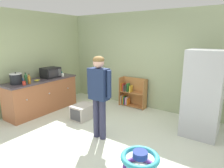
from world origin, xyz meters
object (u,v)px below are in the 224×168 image
object	(u,v)px
crock_pot	(16,79)
green_glass_bottle	(26,78)
kitchen_counter	(42,95)
baby_walker	(140,161)
banana_bunch	(37,80)
white_cup	(63,75)
microwave	(51,72)
orange_cup	(57,73)
blue_cup	(22,80)
standing_person	(99,90)
teal_cup	(61,73)
bookshelf	(131,94)
pet_carrier	(83,112)
red_cup	(24,83)
amber_bottle	(29,80)
refrigerator	(203,94)

from	to	relation	value
crock_pot	green_glass_bottle	size ratio (longest dim) A/B	1.19
kitchen_counter	baby_walker	size ratio (longest dim) A/B	3.31
banana_bunch	white_cup	xyz separation A→B (m)	(0.05, 0.80, 0.02)
microwave	orange_cup	xyz separation A→B (m)	(-0.23, 0.41, -0.09)
banana_bunch	blue_cup	xyz separation A→B (m)	(-0.28, -0.26, 0.02)
standing_person	baby_walker	size ratio (longest dim) A/B	2.77
green_glass_bottle	teal_cup	size ratio (longest dim) A/B	2.59
bookshelf	banana_bunch	distance (m)	2.64
bookshelf	pet_carrier	bearing A→B (deg)	-109.68
blue_cup	red_cup	bearing A→B (deg)	-23.90
orange_cup	crock_pot	bearing A→B (deg)	-82.13
banana_bunch	red_cup	distance (m)	0.44
pet_carrier	amber_bottle	size ratio (longest dim) A/B	2.24
red_cup	orange_cup	size ratio (longest dim) A/B	1.00
kitchen_counter	standing_person	world-z (taller)	standing_person
baby_walker	amber_bottle	distance (m)	3.30
refrigerator	banana_bunch	size ratio (longest dim) A/B	11.42
banana_bunch	blue_cup	bearing A→B (deg)	-136.75
bookshelf	blue_cup	world-z (taller)	blue_cup
crock_pot	white_cup	bearing A→B (deg)	80.73
pet_carrier	blue_cup	size ratio (longest dim) A/B	5.81
pet_carrier	microwave	distance (m)	1.54
standing_person	green_glass_bottle	world-z (taller)	standing_person
refrigerator	red_cup	xyz separation A→B (m)	(-3.64, -1.66, 0.06)
refrigerator	amber_bottle	distance (m)	3.97
white_cup	orange_cup	world-z (taller)	same
red_cup	kitchen_counter	bearing A→B (deg)	109.77
standing_person	blue_cup	distance (m)	2.37
orange_cup	teal_cup	distance (m)	0.15
standing_person	green_glass_bottle	distance (m)	2.22
refrigerator	blue_cup	size ratio (longest dim) A/B	18.74
baby_walker	white_cup	size ratio (longest dim) A/B	6.36
pet_carrier	microwave	bearing A→B (deg)	175.50
red_cup	blue_cup	xyz separation A→B (m)	(-0.37, 0.16, 0.00)
standing_person	banana_bunch	bearing A→B (deg)	177.86
banana_bunch	amber_bottle	distance (m)	0.27
baby_walker	red_cup	distance (m)	3.23
pet_carrier	white_cup	bearing A→B (deg)	161.31
pet_carrier	white_cup	xyz separation A→B (m)	(-1.09, 0.37, 0.77)
refrigerator	banana_bunch	xyz separation A→B (m)	(-3.73, -1.23, 0.04)
white_cup	refrigerator	bearing A→B (deg)	6.72
white_cup	blue_cup	bearing A→B (deg)	-107.28
standing_person	banana_bunch	distance (m)	2.09
baby_walker	banana_bunch	distance (m)	3.36
kitchen_counter	green_glass_bottle	distance (m)	0.70
refrigerator	teal_cup	bearing A→B (deg)	-176.19
teal_cup	green_glass_bottle	bearing A→B (deg)	-86.86
pet_carrier	red_cup	bearing A→B (deg)	-140.97
standing_person	microwave	distance (m)	2.29
refrigerator	teal_cup	distance (m)	3.94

